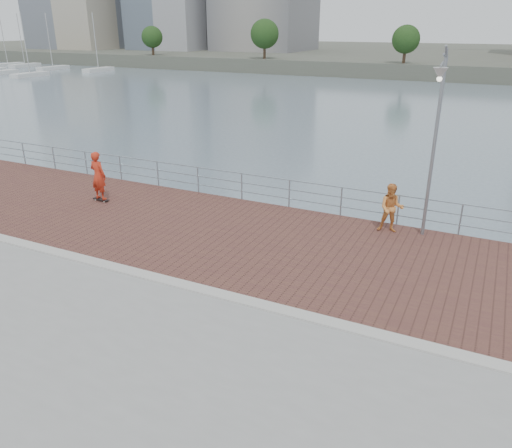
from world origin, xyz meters
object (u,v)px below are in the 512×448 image
at_px(street_lamp, 437,114).
at_px(bystander, 391,208).
at_px(guardrail, 315,194).
at_px(skateboarder, 98,176).

relative_size(street_lamp, bystander, 3.43).
height_order(guardrail, bystander, bystander).
xyz_separation_m(guardrail, skateboarder, (-8.04, -2.66, 0.38)).
height_order(guardrail, skateboarder, skateboarder).
relative_size(street_lamp, skateboarder, 3.00).
distance_m(street_lamp, skateboarder, 12.57).
distance_m(street_lamp, bystander, 3.41).
distance_m(guardrail, skateboarder, 8.47).
height_order(street_lamp, bystander, street_lamp).
bearing_deg(skateboarder, bystander, -167.44).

